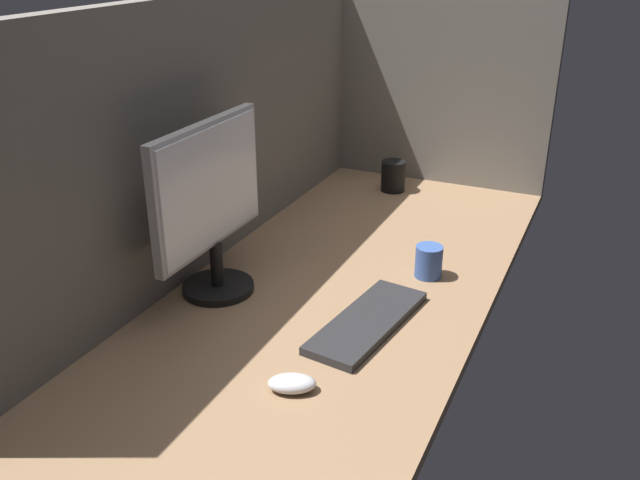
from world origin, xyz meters
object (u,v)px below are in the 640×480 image
object	(u,v)px
mug_black_travel	(393,176)
mug_ceramic_blue	(429,261)
mouse	(292,383)
monitor	(210,202)
keyboard	(367,322)

from	to	relation	value
mug_black_travel	mug_ceramic_blue	bearing A→B (deg)	-152.88
mouse	mug_black_travel	size ratio (longest dim) A/B	0.90
monitor	keyboard	xyz separation A→B (cm)	(-0.19, -41.04, -22.98)
keyboard	mouse	size ratio (longest dim) A/B	3.85
keyboard	mouse	world-z (taller)	mouse
monitor	mug_ceramic_blue	size ratio (longest dim) A/B	5.03
keyboard	mug_ceramic_blue	size ratio (longest dim) A/B	4.30
mug_ceramic_blue	mug_black_travel	world-z (taller)	mug_black_travel
keyboard	mug_black_travel	world-z (taller)	mug_black_travel
mug_black_travel	keyboard	bearing A→B (deg)	-164.60
monitor	keyboard	size ratio (longest dim) A/B	1.17
monitor	mug_black_travel	size ratio (longest dim) A/B	4.07
mug_ceramic_blue	keyboard	bearing A→B (deg)	169.36
mouse	monitor	bearing A→B (deg)	27.61
mouse	mug_black_travel	world-z (taller)	mug_black_travel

